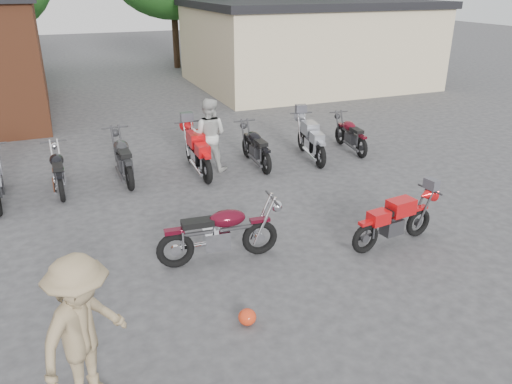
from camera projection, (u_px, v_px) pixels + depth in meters
name	position (u px, v px, depth m)	size (l,w,h in m)	color
ground	(264.00, 278.00, 8.30)	(90.00, 90.00, 0.00)	#363638
stucco_building	(306.00, 46.00, 23.36)	(10.00, 8.00, 3.50)	#C2B28B
vintage_motorcycle	(221.00, 229.00, 8.61)	(2.09, 0.69, 1.21)	#470816
sportbike	(395.00, 218.00, 9.19)	(1.82, 0.60, 1.05)	red
helmet	(247.00, 317.00, 7.15)	(0.26, 0.26, 0.24)	red
person_light	(209.00, 135.00, 12.74)	(0.91, 0.71, 1.87)	beige
person_tan	(84.00, 332.00, 5.55)	(1.24, 0.71, 1.92)	#937E5B
row_bike_2	(58.00, 168.00, 11.58)	(1.87, 0.62, 1.09)	black
row_bike_3	(123.00, 156.00, 12.22)	(2.11, 0.70, 1.22)	#262729
row_bike_4	(197.00, 150.00, 12.63)	(2.15, 0.71, 1.25)	red
row_bike_5	(256.00, 145.00, 13.19)	(1.94, 0.64, 1.13)	black
row_bike_6	(311.00, 138.00, 13.66)	(2.07, 0.68, 1.20)	gray
row_bike_7	(350.00, 133.00, 14.35)	(1.84, 0.61, 1.07)	#520A15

